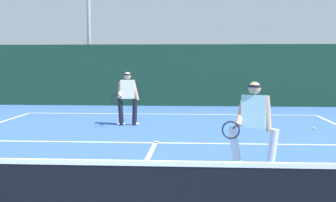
% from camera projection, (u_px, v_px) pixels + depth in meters
% --- Properties ---
extents(court_line_baseline_far, '(10.47, 0.10, 0.01)m').
position_uv_depth(court_line_baseline_far, '(170.00, 114.00, 15.88)').
color(court_line_baseline_far, white).
rests_on(court_line_baseline_far, ground_plane).
extents(court_line_service, '(8.54, 0.10, 0.01)m').
position_uv_depth(court_line_service, '(155.00, 143.00, 10.35)').
color(court_line_service, white).
rests_on(court_line_service, ground_plane).
extents(court_line_centre, '(0.10, 6.40, 0.01)m').
position_uv_depth(court_line_centre, '(139.00, 176.00, 7.40)').
color(court_line_centre, white).
rests_on(court_line_centre, ground_plane).
extents(player_near, '(1.01, 0.88, 1.60)m').
position_uv_depth(player_near, '(253.00, 124.00, 7.43)').
color(player_near, silver).
rests_on(player_near, ground_plane).
extents(player_far, '(0.72, 0.88, 1.61)m').
position_uv_depth(player_far, '(127.00, 96.00, 13.07)').
color(player_far, black).
rests_on(player_far, ground_plane).
extents(tennis_ball, '(0.07, 0.07, 0.07)m').
position_uv_depth(tennis_ball, '(314.00, 128.00, 12.34)').
color(tennis_ball, '#D1E033').
rests_on(tennis_ball, ground_plane).
extents(back_fence_windscreen, '(21.81, 0.12, 2.63)m').
position_uv_depth(back_fence_windscreen, '(174.00, 75.00, 18.65)').
color(back_fence_windscreen, '#173928').
rests_on(back_fence_windscreen, ground_plane).
extents(light_pole, '(0.55, 0.44, 7.57)m').
position_uv_depth(light_pole, '(89.00, 2.00, 19.90)').
color(light_pole, '#9EA39E').
rests_on(light_pole, ground_plane).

